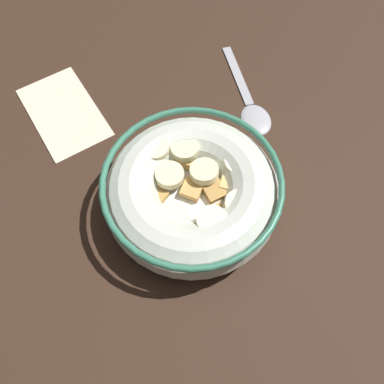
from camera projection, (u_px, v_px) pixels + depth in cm
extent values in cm
cube|color=#332116|center=(192.00, 210.00, 42.17)|extent=(90.14, 90.14, 2.00)
cylinder|color=beige|center=(192.00, 204.00, 41.01)|extent=(9.15, 9.15, 0.60)
torus|color=beige|center=(192.00, 194.00, 38.89)|extent=(16.63, 16.63, 5.37)
torus|color=#337259|center=(192.00, 182.00, 36.76)|extent=(16.73, 16.73, 0.60)
cylinder|color=white|center=(192.00, 193.00, 38.76)|extent=(13.41, 13.41, 0.40)
cube|color=tan|center=(151.00, 224.00, 36.60)|extent=(2.16, 2.09, 1.04)
cube|color=#AD7F42|center=(238.00, 160.00, 39.74)|extent=(2.53, 2.50, 0.97)
cube|color=#B78947|center=(220.00, 216.00, 36.91)|extent=(2.61, 2.60, 0.91)
cube|color=tan|center=(151.00, 157.00, 39.73)|extent=(2.61, 2.62, 0.97)
cube|color=tan|center=(202.00, 239.00, 36.03)|extent=(2.61, 2.61, 0.86)
cube|color=#AD7F42|center=(155.00, 195.00, 38.06)|extent=(2.61, 2.61, 0.88)
cube|color=tan|center=(189.00, 194.00, 37.86)|extent=(2.56, 2.55, 0.90)
cube|color=tan|center=(132.00, 183.00, 38.33)|extent=(2.53, 2.55, 0.94)
cube|color=tan|center=(172.00, 167.00, 39.37)|extent=(2.45, 2.48, 0.98)
cube|color=#AD7F42|center=(167.00, 238.00, 36.11)|extent=(1.94, 1.90, 0.91)
cube|color=#AD7F42|center=(205.00, 148.00, 40.28)|extent=(2.48, 2.51, 0.97)
cube|color=#AD7F42|center=(214.00, 191.00, 38.13)|extent=(2.37, 2.33, 0.98)
cube|color=#B78947|center=(248.00, 198.00, 37.85)|extent=(2.32, 2.27, 0.99)
cube|color=#B78947|center=(239.00, 224.00, 36.53)|extent=(2.23, 2.24, 0.86)
cube|color=tan|center=(231.00, 184.00, 38.46)|extent=(2.49, 2.47, 0.94)
cube|color=tan|center=(189.00, 158.00, 39.58)|extent=(2.55, 2.54, 0.93)
cylinder|color=#F9EFC6|center=(174.00, 217.00, 36.02)|extent=(3.19, 3.21, 1.14)
cylinder|color=beige|center=(239.00, 204.00, 36.59)|extent=(3.47, 3.44, 1.23)
cylinder|color=beige|center=(188.00, 148.00, 38.82)|extent=(2.82, 2.80, 0.88)
cylinder|color=#F9EFC6|center=(212.00, 221.00, 35.39)|extent=(3.53, 3.54, 0.87)
cylinder|color=#F4EABC|center=(156.00, 148.00, 38.69)|extent=(3.05, 3.11, 1.05)
cylinder|color=#F9EFC6|center=(238.00, 163.00, 38.55)|extent=(3.77, 3.76, 0.94)
cylinder|color=beige|center=(204.00, 171.00, 37.97)|extent=(3.78, 3.74, 1.29)
cylinder|color=beige|center=(170.00, 175.00, 37.90)|extent=(2.76, 2.75, 0.91)
ellipsoid|color=#A5A5AD|center=(256.00, 118.00, 45.76)|extent=(4.58, 3.66, 0.80)
cube|color=#A5A5AD|center=(238.00, 75.00, 48.95)|extent=(9.30, 1.67, 0.36)
cube|color=beige|center=(64.00, 112.00, 46.44)|extent=(13.47, 10.82, 0.30)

